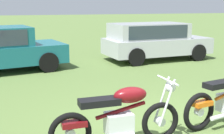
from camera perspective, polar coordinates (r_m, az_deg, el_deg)
The scene contains 2 objects.
motorcycle_maroon at distance 4.57m, azimuth 1.38°, elevation -9.46°, with size 2.07×0.64×1.02m.
car_silver at distance 11.78m, azimuth 7.71°, elevation 5.33°, with size 4.14×2.03×1.43m.
Camera 1 is at (-2.61, -3.96, 2.13)m, focal length 48.36 mm.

